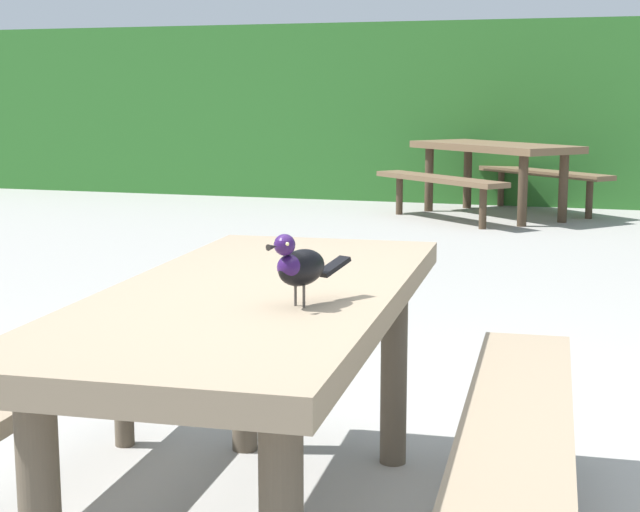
% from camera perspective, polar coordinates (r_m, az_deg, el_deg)
% --- Properties ---
extents(hedge_wall, '(28.00, 1.98, 2.03)m').
position_cam_1_polar(hedge_wall, '(11.95, 14.61, 8.11)').
color(hedge_wall, '#2D6B28').
rests_on(hedge_wall, ground).
extents(picnic_table_foreground, '(1.79, 1.85, 0.74)m').
position_cam_1_polar(picnic_table_foreground, '(2.67, -3.71, -5.67)').
color(picnic_table_foreground, '#84725B').
rests_on(picnic_table_foreground, ground).
extents(bird_grackle, '(0.15, 0.27, 0.18)m').
position_cam_1_polar(bird_grackle, '(2.37, -1.25, -0.54)').
color(bird_grackle, black).
rests_on(bird_grackle, picnic_table_foreground).
extents(picnic_table_mid_left, '(2.39, 2.39, 0.74)m').
position_cam_1_polar(picnic_table_mid_left, '(10.06, 10.09, 5.43)').
color(picnic_table_mid_left, brown).
rests_on(picnic_table_mid_left, ground).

